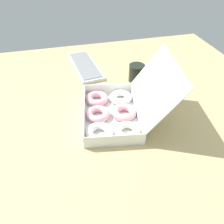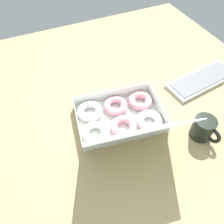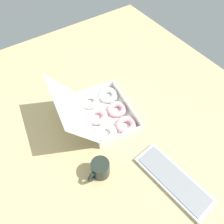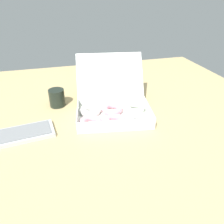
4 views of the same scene
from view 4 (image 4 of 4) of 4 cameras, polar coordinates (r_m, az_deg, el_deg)
ground_plane at (r=117.39cm, az=2.53°, el=-1.09°), size 180.00×180.00×2.00cm
donut_box at (r=113.54cm, az=0.24°, el=0.39°), size 42.79×45.13×27.09cm
keyboard at (r=108.86cm, az=-25.16°, el=-5.79°), size 40.10×18.23×2.20cm
coffee_mug at (r=127.56cm, az=-14.26°, el=3.73°), size 8.70×12.49×9.86cm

